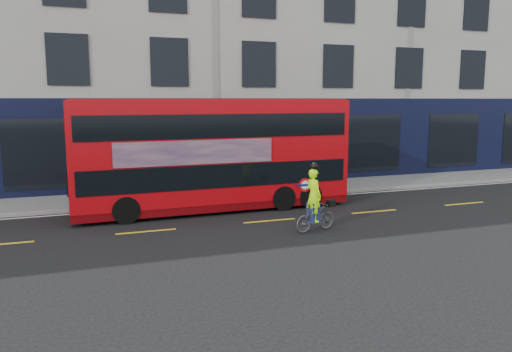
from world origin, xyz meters
name	(u,v)px	position (x,y,z in m)	size (l,w,h in m)	color
ground	(288,232)	(0.00, 0.00, 0.00)	(120.00, 120.00, 0.00)	black
pavement	(226,193)	(0.00, 6.50, 0.06)	(60.00, 3.00, 0.12)	gray
kerb	(237,199)	(0.00, 5.00, 0.07)	(60.00, 0.12, 0.13)	gray
building_terrace	(190,31)	(0.00, 12.94, 7.49)	(50.00, 10.07, 15.00)	#AFADA5
road_edge_line	(240,202)	(0.00, 4.70, 0.00)	(58.00, 0.10, 0.01)	silver
lane_dashes	(270,221)	(0.00, 1.50, 0.00)	(58.00, 0.12, 0.01)	yellow
bus	(214,154)	(-1.25, 3.80, 2.03)	(9.91, 2.47, 3.97)	#B5070D
cyclist	(315,208)	(0.80, -0.18, 0.73)	(1.49, 0.71, 2.10)	#4D4F52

